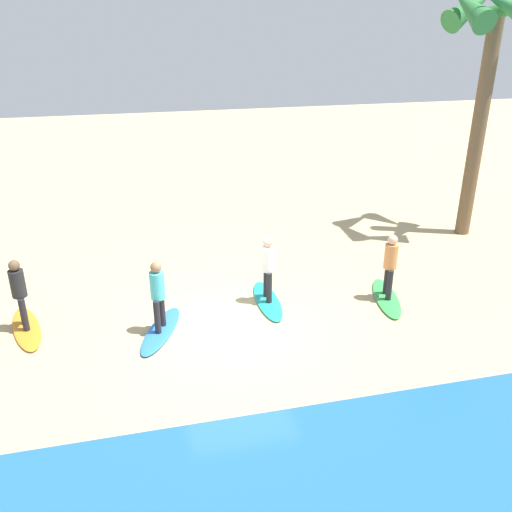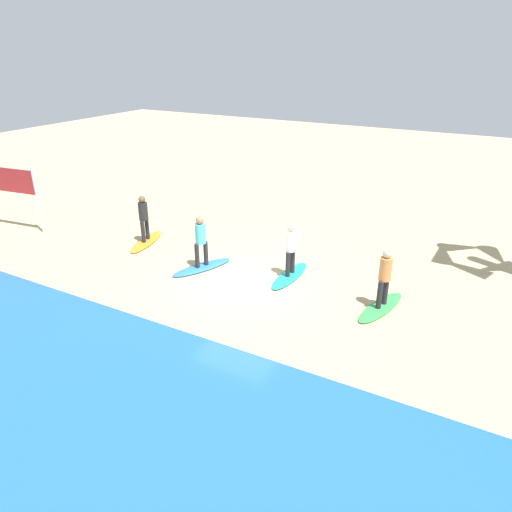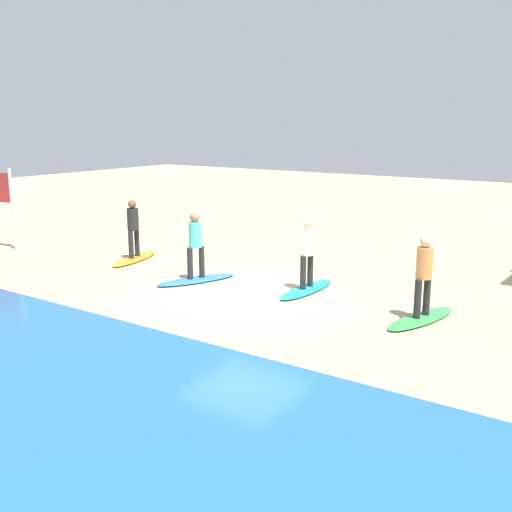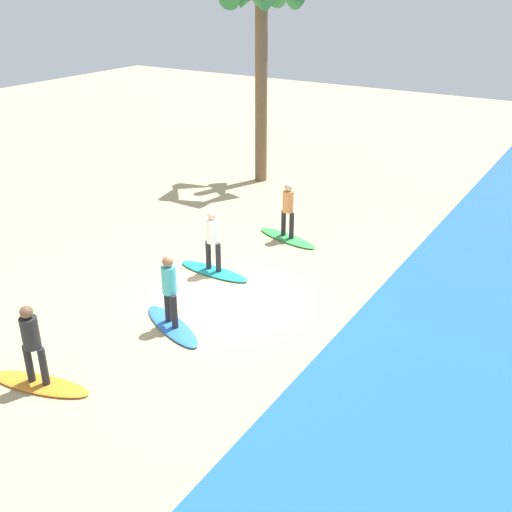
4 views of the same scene
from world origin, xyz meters
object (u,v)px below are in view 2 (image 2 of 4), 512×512
(surfboard_blue, at_px, (202,267))
(surfboard_orange, at_px, (146,242))
(surfboard_green, at_px, (381,307))
(surfboard_teal, at_px, (290,275))
(surfer_green, at_px, (385,274))
(surfer_blue, at_px, (201,238))
(surfer_orange, at_px, (144,215))
(surfer_teal, at_px, (291,245))

(surfboard_blue, xyz_separation_m, surfboard_orange, (2.95, -0.79, 0.00))
(surfboard_green, bearing_deg, surfboard_teal, -86.90)
(surfboard_blue, bearing_deg, surfer_green, 116.00)
(surfer_green, bearing_deg, surfboard_blue, 2.48)
(surfboard_teal, height_order, surfboard_orange, same)
(surfer_blue, distance_m, surfer_orange, 3.05)
(surfboard_teal, relative_size, surfboard_blue, 1.00)
(surfer_teal, height_order, surfboard_orange, surfer_teal)
(surfboard_green, xyz_separation_m, surfboard_blue, (5.60, 0.24, 0.00))
(surfboard_orange, xyz_separation_m, surfer_orange, (-0.00, 0.00, 0.99))
(surfboard_teal, xyz_separation_m, surfer_blue, (2.67, 0.79, 0.99))
(surfboard_orange, bearing_deg, surfer_orange, 75.87)
(surfboard_blue, xyz_separation_m, surfer_blue, (-0.00, 0.00, 0.99))
(surfboard_blue, xyz_separation_m, surfer_orange, (2.95, -0.79, 0.99))
(surfboard_green, distance_m, surfboard_blue, 5.60)
(surfboard_teal, relative_size, surfer_teal, 1.28)
(surfboard_teal, bearing_deg, surfer_green, 81.04)
(surfer_green, xyz_separation_m, surfboard_teal, (2.92, -0.55, -0.99))
(surfer_teal, bearing_deg, surfboard_blue, 16.52)
(surfer_green, relative_size, surfer_teal, 1.00)
(surfboard_orange, bearing_deg, surfboard_teal, 75.86)
(surfer_teal, height_order, surfer_orange, same)
(surfer_green, xyz_separation_m, surfboard_orange, (8.54, -0.55, -0.99))
(surfer_orange, bearing_deg, surfer_green, 176.31)
(surfer_teal, relative_size, surfboard_orange, 0.78)
(surfboard_orange, bearing_deg, surfboard_green, 72.18)
(surfer_green, relative_size, surfboard_orange, 0.78)
(surfboard_green, height_order, surfboard_blue, same)
(surfboard_green, xyz_separation_m, surfer_green, (0.00, 0.00, 0.99))
(surfboard_green, relative_size, surfer_orange, 1.28)
(surfboard_teal, relative_size, surfer_blue, 1.28)
(surfboard_green, height_order, surfer_blue, surfer_blue)
(surfer_teal, xyz_separation_m, surfer_orange, (5.62, -0.00, 0.00))
(surfer_teal, xyz_separation_m, surfer_blue, (2.67, 0.79, 0.00))
(surfboard_green, bearing_deg, surfer_blue, -73.77)
(surfboard_teal, bearing_deg, surfboard_green, 81.04)
(surfboard_teal, xyz_separation_m, surfboard_orange, (5.62, -0.00, 0.00))
(surfer_teal, relative_size, surfer_blue, 1.00)
(surfer_orange, bearing_deg, surfer_blue, 164.92)
(surfer_teal, distance_m, surfer_orange, 5.62)
(surfer_green, bearing_deg, surfer_blue, 2.48)
(surfer_blue, distance_m, surfboard_orange, 3.21)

